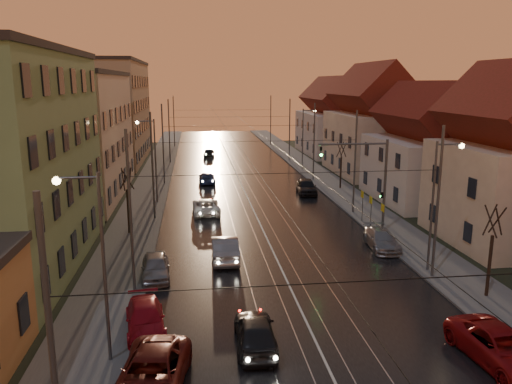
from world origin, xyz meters
name	(u,v)px	position (x,y,z in m)	size (l,w,h in m)	color
ground	(331,375)	(0.00, 0.00, 0.00)	(160.00, 160.00, 0.00)	black
road	(239,181)	(0.00, 40.00, 0.02)	(16.00, 120.00, 0.04)	black
sidewalk_left	(153,182)	(-10.00, 40.00, 0.07)	(4.00, 120.00, 0.15)	#4C4C4C
sidewalk_right	(323,178)	(10.00, 40.00, 0.07)	(4.00, 120.00, 0.15)	#4C4C4C
tram_rail_0	(221,181)	(-2.20, 40.00, 0.06)	(0.06, 120.00, 0.03)	gray
tram_rail_1	(233,180)	(-0.77, 40.00, 0.06)	(0.06, 120.00, 0.03)	gray
tram_rail_2	(246,180)	(0.77, 40.00, 0.06)	(0.06, 120.00, 0.03)	gray
tram_rail_3	(258,180)	(2.20, 40.00, 0.06)	(0.06, 120.00, 0.03)	gray
apartment_left_2	(68,137)	(-17.50, 34.00, 6.00)	(10.00, 20.00, 12.00)	beige
apartment_left_3	(108,113)	(-17.50, 58.00, 7.00)	(10.00, 24.00, 14.00)	tan
house_right_1	(511,167)	(17.00, 15.00, 5.45)	(8.67, 10.20, 10.80)	#C2AE95
house_right_2	(426,153)	(17.00, 28.00, 4.64)	(9.18, 12.24, 9.20)	silver
house_right_3	(372,127)	(17.00, 43.00, 5.80)	(9.18, 14.28, 11.50)	#C2AE95
house_right_4	(333,122)	(17.00, 61.00, 5.05)	(9.18, 16.32, 10.00)	silver
catenary_pole_l_0	(54,375)	(-8.60, -6.00, 4.50)	(0.16, 0.16, 9.00)	#595B60
catenary_pole_l_1	(130,214)	(-8.60, 9.00, 4.50)	(0.16, 0.16, 9.00)	#595B60
catenary_pole_r_1	(438,204)	(8.60, 9.00, 4.50)	(0.16, 0.16, 9.00)	#595B60
catenary_pole_l_2	(153,167)	(-8.60, 24.00, 4.50)	(0.16, 0.16, 9.00)	#595B60
catenary_pole_r_2	(355,163)	(8.60, 24.00, 4.50)	(0.16, 0.16, 9.00)	#595B60
catenary_pole_l_3	(163,145)	(-8.60, 39.00, 4.50)	(0.16, 0.16, 9.00)	#595B60
catenary_pole_r_3	(314,142)	(8.60, 39.00, 4.50)	(0.16, 0.16, 9.00)	#595B60
catenary_pole_l_4	(169,132)	(-8.60, 54.00, 4.50)	(0.16, 0.16, 9.00)	#595B60
catenary_pole_r_4	(290,130)	(8.60, 54.00, 4.50)	(0.16, 0.16, 9.00)	#595B60
catenary_pole_l_5	(174,122)	(-8.60, 72.00, 4.50)	(0.16, 0.16, 9.00)	#595B60
catenary_pole_r_5	(271,121)	(8.60, 72.00, 4.50)	(0.16, 0.16, 9.00)	#595B60
street_lamp_0	(95,251)	(-9.10, 2.00, 4.89)	(1.75, 0.32, 8.00)	#595B60
street_lamp_1	(438,194)	(9.10, 10.00, 4.89)	(1.75, 0.32, 8.00)	#595B60
street_lamp_2	(152,152)	(-9.10, 30.00, 4.89)	(1.75, 0.32, 8.00)	#595B60
street_lamp_3	(305,133)	(9.10, 46.00, 4.89)	(1.75, 0.32, 8.00)	#595B60
traffic_light_mast	(372,174)	(7.99, 18.00, 4.60)	(5.30, 0.32, 7.20)	#595B60
bare_tree_0	(128,203)	(-10.20, 20.00, 2.49)	(1.09, 1.09, 5.11)	black
bare_tree_1	(491,254)	(10.20, 6.00, 2.49)	(1.09, 1.09, 5.11)	black
bare_tree_2	(341,166)	(10.40, 34.00, 2.49)	(1.09, 1.09, 5.11)	black
driving_car_0	(255,332)	(-2.72, 2.46, 0.73)	(1.72, 4.28, 1.46)	black
driving_car_1	(225,248)	(-3.34, 13.61, 0.79)	(1.67, 4.78, 1.58)	gray
driving_car_2	(206,206)	(-4.25, 25.42, 0.67)	(2.24, 4.86, 1.35)	silver
driving_car_3	(207,178)	(-3.79, 38.97, 0.64)	(1.79, 4.41, 1.28)	#162143
driving_car_4	(209,152)	(-2.90, 59.89, 0.67)	(1.59, 3.95, 1.35)	black
parked_left_1	(151,375)	(-6.94, -0.30, 0.73)	(2.42, 5.25, 1.46)	#5D140F
parked_left_2	(145,319)	(-7.60, 4.55, 0.62)	(1.74, 4.27, 1.24)	#A6101E
parked_left_3	(155,267)	(-7.60, 11.04, 0.69)	(1.62, 4.02, 1.37)	gray
parked_right_0	(503,348)	(7.13, -0.11, 0.73)	(2.42, 5.25, 1.46)	maroon
parked_right_1	(382,239)	(7.60, 14.55, 0.65)	(1.82, 4.48, 1.30)	gray
parked_right_2	(306,187)	(6.24, 32.13, 0.79)	(1.86, 4.61, 1.57)	black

